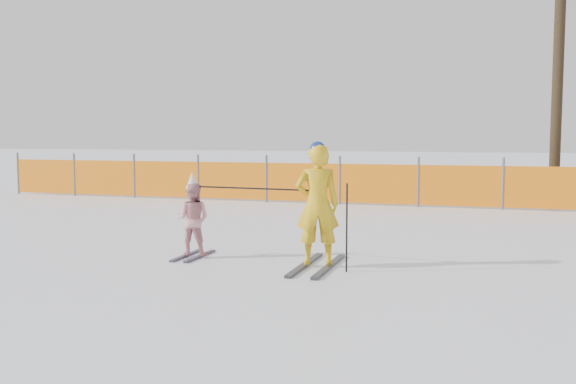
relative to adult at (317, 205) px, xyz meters
name	(u,v)px	position (x,y,z in m)	size (l,w,h in m)	color
ground	(277,270)	(-0.46, -0.36, -0.85)	(120.00, 120.00, 0.00)	white
adult	(317,205)	(0.00, 0.00, 0.00)	(0.68, 1.62, 1.71)	black
child	(193,218)	(-1.93, 0.16, -0.28)	(0.55, 0.97, 1.25)	black
ski_poles	(289,204)	(-0.39, -0.03, 0.01)	(2.27, 0.38, 1.17)	black
safety_fence	(267,181)	(-3.42, 7.81, -0.29)	(16.08, 0.06, 1.25)	#595960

